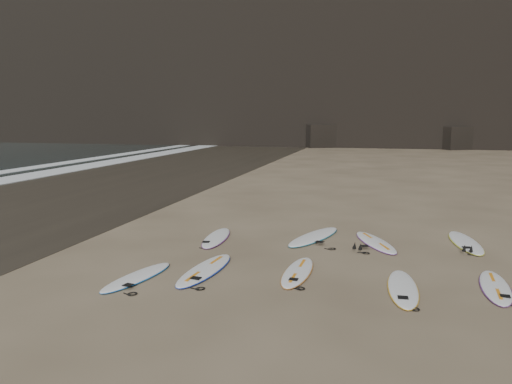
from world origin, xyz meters
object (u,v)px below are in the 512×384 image
at_px(surfboard_0, 137,276).
at_px(surfboard_8, 465,242).
at_px(surfboard_3, 403,288).
at_px(surfboard_2, 298,271).
at_px(surfboard_4, 495,287).
at_px(surfboard_7, 375,242).
at_px(surfboard_1, 205,269).
at_px(surfboard_5, 216,237).
at_px(surfboard_6, 314,236).

relative_size(surfboard_0, surfboard_8, 0.86).
xyz_separation_m(surfboard_0, surfboard_3, (5.46, 0.65, 0.00)).
distance_m(surfboard_2, surfboard_3, 2.26).
bearing_deg(surfboard_4, surfboard_7, 132.08).
distance_m(surfboard_3, surfboard_8, 4.53).
distance_m(surfboard_0, surfboard_8, 8.69).
relative_size(surfboard_3, surfboard_8, 0.90).
bearing_deg(surfboard_8, surfboard_1, -152.36).
bearing_deg(surfboard_3, surfboard_4, 14.35).
bearing_deg(surfboard_8, surfboard_3, -119.20).
distance_m(surfboard_0, surfboard_2, 3.46).
distance_m(surfboard_0, surfboard_7, 6.47).
xyz_separation_m(surfboard_1, surfboard_2, (2.02, 0.37, -0.01)).
relative_size(surfboard_7, surfboard_8, 0.95).
xyz_separation_m(surfboard_2, surfboard_4, (4.00, 0.00, -0.00)).
xyz_separation_m(surfboard_4, surfboard_7, (-2.38, 3.07, 0.00)).
height_order(surfboard_2, surfboard_3, surfboard_3).
height_order(surfboard_4, surfboard_5, surfboard_5).
height_order(surfboard_1, surfboard_7, surfboard_1).
bearing_deg(surfboard_4, surfboard_1, -172.23).
xyz_separation_m(surfboard_4, surfboard_5, (-6.73, 2.50, 0.00)).
height_order(surfboard_0, surfboard_5, surfboard_5).
bearing_deg(surfboard_2, surfboard_8, 43.97).
distance_m(surfboard_4, surfboard_7, 3.89).
height_order(surfboard_4, surfboard_8, surfboard_8).
bearing_deg(surfboard_6, surfboard_5, -144.80).
height_order(surfboard_4, surfboard_6, surfboard_6).
relative_size(surfboard_0, surfboard_7, 0.91).
bearing_deg(surfboard_6, surfboard_2, -69.69).
distance_m(surfboard_2, surfboard_5, 3.71).
bearing_deg(surfboard_6, surfboard_1, -99.15).
bearing_deg(surfboard_0, surfboard_3, 17.55).
bearing_deg(surfboard_5, surfboard_0, -103.91).
distance_m(surfboard_5, surfboard_8, 6.81).
bearing_deg(surfboard_8, surfboard_4, -95.74).
xyz_separation_m(surfboard_5, surfboard_8, (6.71, 1.13, 0.00)).
bearing_deg(surfboard_7, surfboard_8, -8.88).
relative_size(surfboard_1, surfboard_2, 1.13).
bearing_deg(surfboard_7, surfboard_1, -159.00).
relative_size(surfboard_2, surfboard_4, 1.02).
height_order(surfboard_0, surfboard_6, surfboard_6).
xyz_separation_m(surfboard_7, surfboard_8, (2.36, 0.57, 0.00)).
bearing_deg(surfboard_1, surfboard_7, 47.68).
distance_m(surfboard_2, surfboard_4, 4.00).
height_order(surfboard_2, surfboard_5, surfboard_5).
height_order(surfboard_1, surfboard_8, same).
bearing_deg(surfboard_5, surfboard_3, -37.28).
distance_m(surfboard_0, surfboard_6, 5.47).
xyz_separation_m(surfboard_2, surfboard_7, (1.62, 3.07, 0.00)).
bearing_deg(surfboard_4, surfboard_5, 163.87).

